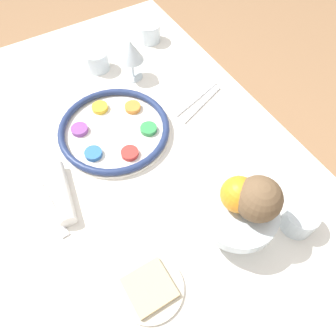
{
  "coord_description": "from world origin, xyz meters",
  "views": [
    {
      "loc": [
        0.44,
        -0.15,
        1.52
      ],
      "look_at": [
        0.03,
        0.09,
        0.81
      ],
      "focal_mm": 35.0,
      "sensor_mm": 36.0,
      "label": 1
    }
  ],
  "objects_px": {
    "coconut": "(259,199)",
    "bread_plate": "(150,288)",
    "orange_fruit": "(239,194)",
    "seder_plate": "(114,130)",
    "wine_glass": "(131,52)",
    "napkin_roll": "(62,192)",
    "cup_mid": "(149,32)",
    "cup_near": "(97,60)",
    "fruit_stand": "(238,215)",
    "cup_far": "(300,220)"
  },
  "relations": [
    {
      "from": "bread_plate",
      "to": "cup_far",
      "type": "bearing_deg",
      "value": 82.51
    },
    {
      "from": "seder_plate",
      "to": "cup_near",
      "type": "distance_m",
      "value": 0.3
    },
    {
      "from": "coconut",
      "to": "orange_fruit",
      "type": "bearing_deg",
      "value": -144.78
    },
    {
      "from": "cup_far",
      "to": "seder_plate",
      "type": "bearing_deg",
      "value": -152.65
    },
    {
      "from": "seder_plate",
      "to": "cup_far",
      "type": "distance_m",
      "value": 0.56
    },
    {
      "from": "fruit_stand",
      "to": "cup_mid",
      "type": "height_order",
      "value": "fruit_stand"
    },
    {
      "from": "coconut",
      "to": "napkin_roll",
      "type": "xyz_separation_m",
      "value": [
        -0.31,
        -0.35,
        -0.13
      ]
    },
    {
      "from": "fruit_stand",
      "to": "bread_plate",
      "type": "relative_size",
      "value": 1.17
    },
    {
      "from": "seder_plate",
      "to": "napkin_roll",
      "type": "relative_size",
      "value": 1.78
    },
    {
      "from": "seder_plate",
      "to": "cup_near",
      "type": "relative_size",
      "value": 4.09
    },
    {
      "from": "fruit_stand",
      "to": "orange_fruit",
      "type": "xyz_separation_m",
      "value": [
        -0.02,
        0.0,
        0.07
      ]
    },
    {
      "from": "orange_fruit",
      "to": "cup_near",
      "type": "relative_size",
      "value": 1.01
    },
    {
      "from": "cup_mid",
      "to": "fruit_stand",
      "type": "bearing_deg",
      "value": -13.91
    },
    {
      "from": "seder_plate",
      "to": "wine_glass",
      "type": "bearing_deg",
      "value": 139.81
    },
    {
      "from": "orange_fruit",
      "to": "cup_mid",
      "type": "xyz_separation_m",
      "value": [
        -0.74,
        0.19,
        -0.11
      ]
    },
    {
      "from": "orange_fruit",
      "to": "coconut",
      "type": "relative_size",
      "value": 0.8
    },
    {
      "from": "orange_fruit",
      "to": "cup_far",
      "type": "xyz_separation_m",
      "value": [
        0.09,
        0.14,
        -0.11
      ]
    },
    {
      "from": "bread_plate",
      "to": "cup_mid",
      "type": "bearing_deg",
      "value": 151.12
    },
    {
      "from": "wine_glass",
      "to": "napkin_roll",
      "type": "xyz_separation_m",
      "value": [
        0.32,
        -0.37,
        -0.08
      ]
    },
    {
      "from": "coconut",
      "to": "bread_plate",
      "type": "relative_size",
      "value": 0.66
    },
    {
      "from": "seder_plate",
      "to": "cup_near",
      "type": "bearing_deg",
      "value": 165.12
    },
    {
      "from": "seder_plate",
      "to": "fruit_stand",
      "type": "xyz_separation_m",
      "value": [
        0.42,
        0.12,
        0.06
      ]
    },
    {
      "from": "bread_plate",
      "to": "wine_glass",
      "type": "bearing_deg",
      "value": 155.62
    },
    {
      "from": "coconut",
      "to": "bread_plate",
      "type": "bearing_deg",
      "value": -88.33
    },
    {
      "from": "fruit_stand",
      "to": "wine_glass",
      "type": "bearing_deg",
      "value": 175.88
    },
    {
      "from": "seder_plate",
      "to": "coconut",
      "type": "distance_m",
      "value": 0.48
    },
    {
      "from": "fruit_stand",
      "to": "bread_plate",
      "type": "distance_m",
      "value": 0.25
    },
    {
      "from": "wine_glass",
      "to": "cup_near",
      "type": "xyz_separation_m",
      "value": [
        -0.1,
        -0.08,
        -0.07
      ]
    },
    {
      "from": "seder_plate",
      "to": "cup_near",
      "type": "xyz_separation_m",
      "value": [
        -0.29,
        0.08,
        0.02
      ]
    },
    {
      "from": "cup_near",
      "to": "cup_mid",
      "type": "height_order",
      "value": "same"
    },
    {
      "from": "seder_plate",
      "to": "cup_far",
      "type": "bearing_deg",
      "value": 27.35
    },
    {
      "from": "seder_plate",
      "to": "fruit_stand",
      "type": "distance_m",
      "value": 0.44
    },
    {
      "from": "orange_fruit",
      "to": "seder_plate",
      "type": "bearing_deg",
      "value": -163.45
    },
    {
      "from": "orange_fruit",
      "to": "cup_near",
      "type": "xyz_separation_m",
      "value": [
        -0.69,
        -0.04,
        -0.11
      ]
    },
    {
      "from": "bread_plate",
      "to": "coconut",
      "type": "bearing_deg",
      "value": 91.67
    },
    {
      "from": "napkin_roll",
      "to": "cup_near",
      "type": "bearing_deg",
      "value": 145.71
    },
    {
      "from": "bread_plate",
      "to": "napkin_roll",
      "type": "bearing_deg",
      "value": -165.91
    },
    {
      "from": "coconut",
      "to": "cup_far",
      "type": "xyz_separation_m",
      "value": [
        0.06,
        0.11,
        -0.12
      ]
    },
    {
      "from": "cup_near",
      "to": "coconut",
      "type": "bearing_deg",
      "value": 5.18
    },
    {
      "from": "cup_far",
      "to": "coconut",
      "type": "bearing_deg",
      "value": -117.34
    },
    {
      "from": "wine_glass",
      "to": "cup_mid",
      "type": "height_order",
      "value": "wine_glass"
    },
    {
      "from": "orange_fruit",
      "to": "cup_mid",
      "type": "relative_size",
      "value": 1.01
    },
    {
      "from": "seder_plate",
      "to": "cup_mid",
      "type": "xyz_separation_m",
      "value": [
        -0.34,
        0.3,
        0.02
      ]
    },
    {
      "from": "wine_glass",
      "to": "orange_fruit",
      "type": "bearing_deg",
      "value": -3.95
    },
    {
      "from": "bread_plate",
      "to": "cup_mid",
      "type": "relative_size",
      "value": 1.91
    },
    {
      "from": "fruit_stand",
      "to": "cup_mid",
      "type": "distance_m",
      "value": 0.78
    },
    {
      "from": "napkin_roll",
      "to": "bread_plate",
      "type": "bearing_deg",
      "value": 14.09
    },
    {
      "from": "coconut",
      "to": "bread_plate",
      "type": "xyz_separation_m",
      "value": [
        0.01,
        -0.27,
        -0.14
      ]
    },
    {
      "from": "cup_mid",
      "to": "coconut",
      "type": "bearing_deg",
      "value": -11.79
    },
    {
      "from": "seder_plate",
      "to": "orange_fruit",
      "type": "distance_m",
      "value": 0.44
    }
  ]
}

